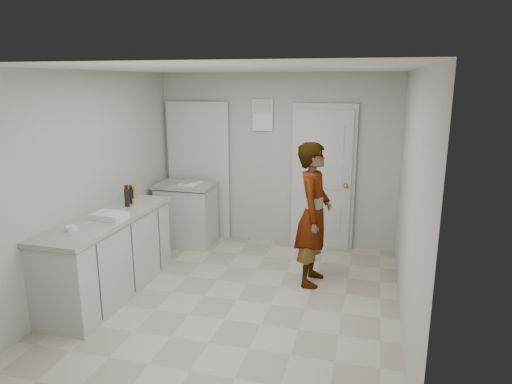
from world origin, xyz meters
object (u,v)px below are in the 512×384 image
(cake_mix_box, at_px, (133,192))
(baking_dish, at_px, (110,216))
(spice_jar, at_px, (134,202))
(person, at_px, (314,214))
(oil_cruet_b, at_px, (127,196))
(oil_cruet_a, at_px, (131,195))
(egg_bowl, at_px, (71,228))

(cake_mix_box, bearing_deg, baking_dish, -62.35)
(spice_jar, relative_size, baking_dish, 0.19)
(spice_jar, bearing_deg, person, 10.26)
(oil_cruet_b, bearing_deg, baking_dish, -82.50)
(spice_jar, distance_m, oil_cruet_a, 0.12)
(spice_jar, distance_m, oil_cruet_b, 0.13)
(oil_cruet_b, bearing_deg, person, 12.27)
(oil_cruet_a, relative_size, egg_bowl, 1.93)
(oil_cruet_b, bearing_deg, cake_mix_box, 110.12)
(oil_cruet_b, height_order, baking_dish, oil_cruet_b)
(cake_mix_box, relative_size, baking_dish, 0.44)
(spice_jar, xyz_separation_m, oil_cruet_b, (-0.04, -0.09, 0.09))
(person, relative_size, egg_bowl, 14.55)
(cake_mix_box, bearing_deg, person, 16.52)
(cake_mix_box, xyz_separation_m, spice_jar, (0.18, -0.30, -0.05))
(person, bearing_deg, spice_jar, 102.61)
(spice_jar, xyz_separation_m, baking_dish, (0.02, -0.57, -0.01))
(spice_jar, bearing_deg, baking_dish, -87.98)
(spice_jar, relative_size, oil_cruet_b, 0.27)
(person, relative_size, cake_mix_box, 10.45)
(spice_jar, xyz_separation_m, egg_bowl, (-0.12, -1.03, -0.01))
(spice_jar, bearing_deg, egg_bowl, -96.60)
(person, xyz_separation_m, oil_cruet_a, (-2.19, -0.32, 0.18))
(baking_dish, bearing_deg, person, 24.43)
(oil_cruet_a, xyz_separation_m, egg_bowl, (-0.05, -1.10, -0.09))
(oil_cruet_a, bearing_deg, baking_dish, -81.64)
(cake_mix_box, relative_size, egg_bowl, 1.39)
(person, relative_size, baking_dish, 4.57)
(oil_cruet_a, xyz_separation_m, oil_cruet_b, (0.03, -0.15, 0.02))
(cake_mix_box, bearing_deg, oil_cruet_b, -55.49)
(spice_jar, bearing_deg, cake_mix_box, 121.75)
(cake_mix_box, bearing_deg, oil_cruet_a, -50.24)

